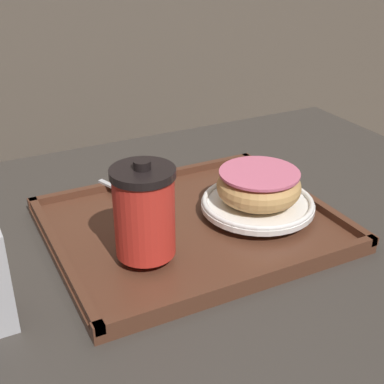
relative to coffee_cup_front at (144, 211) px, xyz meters
The scene contains 6 objects.
cafe_table 0.25m from the coffee_cup_front, 15.70° to the left, with size 1.09×0.84×0.70m.
serving_tray 0.13m from the coffee_cup_front, 30.19° to the left, with size 0.40×0.34×0.02m.
coffee_cup_front is the anchor object (origin of this frame).
plate_with_chocolate_donut 0.21m from the coffee_cup_front, 10.52° to the left, with size 0.17×0.17×0.01m.
donut_chocolate_glazed 0.20m from the coffee_cup_front, 10.52° to the left, with size 0.12×0.12×0.04m.
spoon 0.14m from the coffee_cup_front, 64.55° to the left, with size 0.07×0.16×0.01m.
Camera 1 is at (-0.31, -0.57, 1.11)m, focal length 50.00 mm.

